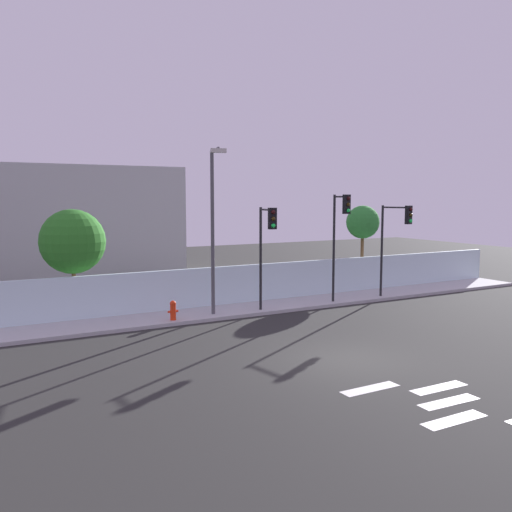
{
  "coord_description": "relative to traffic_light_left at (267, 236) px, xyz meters",
  "views": [
    {
      "loc": [
        -10.58,
        -13.32,
        5.17
      ],
      "look_at": [
        0.29,
        6.5,
        2.73
      ],
      "focal_mm": 37.74,
      "sensor_mm": 36.0,
      "label": 1
    }
  ],
  "objects": [
    {
      "name": "roadside_tree_leftmost",
      "position": [
        -7.36,
        4.03,
        -0.25
      ],
      "size": [
        2.8,
        2.8,
        4.7
      ],
      "color": "brown",
      "rests_on": "ground"
    },
    {
      "name": "crosswalk_marking",
      "position": [
        -0.92,
        -10.83,
        -3.54
      ],
      "size": [
        4.0,
        3.87,
        0.01
      ],
      "color": "silver",
      "rests_on": "ground"
    },
    {
      "name": "traffic_light_left",
      "position": [
        0.0,
        0.0,
        0.0
      ],
      "size": [
        0.53,
        1.77,
        4.62
      ],
      "color": "black",
      "rests_on": "sidewalk"
    },
    {
      "name": "fire_hydrant",
      "position": [
        -4.04,
        0.73,
        -2.95
      ],
      "size": [
        0.44,
        0.26,
        0.82
      ],
      "color": "red",
      "rests_on": "sidewalk"
    },
    {
      "name": "ground_plane",
      "position": [
        -0.95,
        -6.73,
        -3.54
      ],
      "size": [
        80.0,
        80.0,
        0.0
      ],
      "primitive_type": "plane",
      "color": "#272826"
    },
    {
      "name": "traffic_light_center",
      "position": [
        4.25,
        0.39,
        0.34
      ],
      "size": [
        0.36,
        1.09,
        5.18
      ],
      "color": "black",
      "rests_on": "sidewalk"
    },
    {
      "name": "street_lamp_curbside",
      "position": [
        -2.18,
        0.74,
        0.76
      ],
      "size": [
        0.97,
        2.16,
        7.0
      ],
      "color": "#4C4C51",
      "rests_on": "sidewalk"
    },
    {
      "name": "low_building_distant",
      "position": [
        -6.0,
        16.76,
        0.06
      ],
      "size": [
        15.37,
        6.0,
        7.2
      ],
      "primitive_type": "cube",
      "color": "#ACACAC",
      "rests_on": "ground"
    },
    {
      "name": "traffic_light_right",
      "position": [
        7.41,
        -0.0,
        0.03
      ],
      "size": [
        0.54,
        1.78,
        4.65
      ],
      "color": "black",
      "rests_on": "sidewalk"
    },
    {
      "name": "perimeter_wall",
      "position": [
        -0.95,
        2.76,
        -2.49
      ],
      "size": [
        36.0,
        0.18,
        1.8
      ],
      "primitive_type": "cube",
      "color": "silver",
      "rests_on": "sidewalk"
    },
    {
      "name": "roadside_tree_midleft",
      "position": [
        8.66,
        4.03,
        0.22
      ],
      "size": [
        1.9,
        1.9,
        4.75
      ],
      "color": "brown",
      "rests_on": "ground"
    },
    {
      "name": "sidewalk",
      "position": [
        -0.95,
        1.47,
        -3.47
      ],
      "size": [
        36.0,
        2.4,
        0.15
      ],
      "primitive_type": "cube",
      "color": "#B3B3B3",
      "rests_on": "ground"
    }
  ]
}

